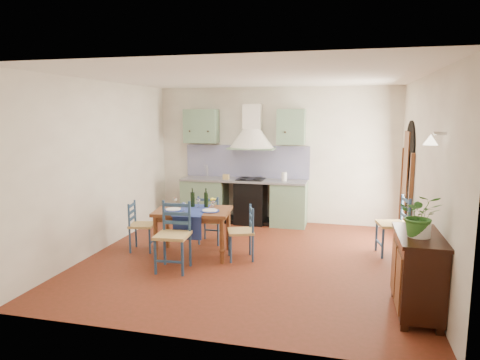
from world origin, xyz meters
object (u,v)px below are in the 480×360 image
dining_table (193,215)px  potted_plant (420,215)px  sideboard (417,271)px  chair_near (173,235)px

dining_table → potted_plant: size_ratio=2.64×
dining_table → sideboard: (3.16, -1.32, -0.16)m
chair_near → sideboard: (3.22, -0.65, -0.01)m
dining_table → chair_near: size_ratio=1.27×
potted_plant → dining_table: bearing=155.8°
chair_near → sideboard: bearing=-11.3°
chair_near → potted_plant: (3.20, -0.74, 0.66)m
sideboard → potted_plant: (-0.03, -0.09, 0.66)m
sideboard → potted_plant: 0.67m
dining_table → chair_near: bearing=-95.2°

